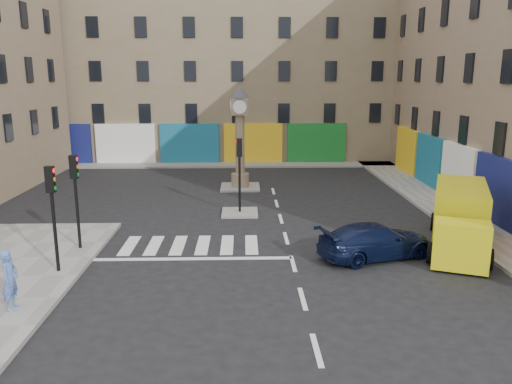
{
  "coord_description": "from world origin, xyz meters",
  "views": [
    {
      "loc": [
        -1.85,
        -16.34,
        6.74
      ],
      "look_at": [
        -1.28,
        4.2,
        2.0
      ],
      "focal_mm": 35.0,
      "sensor_mm": 36.0,
      "label": 1
    }
  ],
  "objects_px": {
    "traffic_light_island": "(239,163)",
    "pedestrian_blue": "(10,280)",
    "traffic_light_left_near": "(52,202)",
    "traffic_light_left_far": "(75,187)",
    "clock_pillar": "(240,131)",
    "yellow_van": "(460,217)",
    "navy_sedan": "(376,241)"
  },
  "relations": [
    {
      "from": "traffic_light_left_near",
      "to": "navy_sedan",
      "type": "height_order",
      "value": "traffic_light_left_near"
    },
    {
      "from": "clock_pillar",
      "to": "yellow_van",
      "type": "xyz_separation_m",
      "value": [
        8.97,
        -11.07,
        -2.37
      ]
    },
    {
      "from": "clock_pillar",
      "to": "navy_sedan",
      "type": "distance_m",
      "value": 13.75
    },
    {
      "from": "clock_pillar",
      "to": "traffic_light_left_near",
      "type": "bearing_deg",
      "value": -114.55
    },
    {
      "from": "navy_sedan",
      "to": "traffic_light_island",
      "type": "bearing_deg",
      "value": 20.56
    },
    {
      "from": "clock_pillar",
      "to": "navy_sedan",
      "type": "bearing_deg",
      "value": -67.16
    },
    {
      "from": "traffic_light_left_far",
      "to": "pedestrian_blue",
      "type": "xyz_separation_m",
      "value": [
        -0.27,
        -5.33,
        -1.57
      ]
    },
    {
      "from": "traffic_light_island",
      "to": "pedestrian_blue",
      "type": "relative_size",
      "value": 2.06
    },
    {
      "from": "traffic_light_island",
      "to": "traffic_light_left_near",
      "type": "bearing_deg",
      "value": -128.93
    },
    {
      "from": "traffic_light_left_far",
      "to": "navy_sedan",
      "type": "relative_size",
      "value": 0.81
    },
    {
      "from": "traffic_light_left_near",
      "to": "pedestrian_blue",
      "type": "xyz_separation_m",
      "value": [
        -0.27,
        -2.93,
        -1.57
      ]
    },
    {
      "from": "traffic_light_left_near",
      "to": "traffic_light_left_far",
      "type": "height_order",
      "value": "same"
    },
    {
      "from": "traffic_light_left_near",
      "to": "clock_pillar",
      "type": "bearing_deg",
      "value": 65.45
    },
    {
      "from": "clock_pillar",
      "to": "pedestrian_blue",
      "type": "bearing_deg",
      "value": -111.46
    },
    {
      "from": "pedestrian_blue",
      "to": "traffic_light_left_near",
      "type": "bearing_deg",
      "value": -4.3
    },
    {
      "from": "traffic_light_island",
      "to": "navy_sedan",
      "type": "height_order",
      "value": "traffic_light_island"
    },
    {
      "from": "traffic_light_left_far",
      "to": "yellow_van",
      "type": "bearing_deg",
      "value": 1.21
    },
    {
      "from": "traffic_light_left_near",
      "to": "traffic_light_island",
      "type": "distance_m",
      "value": 10.03
    },
    {
      "from": "traffic_light_left_near",
      "to": "traffic_light_left_far",
      "type": "distance_m",
      "value": 2.4
    },
    {
      "from": "traffic_light_island",
      "to": "pedestrian_blue",
      "type": "bearing_deg",
      "value": -121.49
    },
    {
      "from": "clock_pillar",
      "to": "navy_sedan",
      "type": "xyz_separation_m",
      "value": [
        5.22,
        -12.39,
        -2.89
      ]
    },
    {
      "from": "traffic_light_island",
      "to": "yellow_van",
      "type": "relative_size",
      "value": 0.55
    },
    {
      "from": "traffic_light_island",
      "to": "yellow_van",
      "type": "distance_m",
      "value": 10.41
    },
    {
      "from": "traffic_light_left_far",
      "to": "traffic_light_island",
      "type": "relative_size",
      "value": 1.0
    },
    {
      "from": "traffic_light_left_near",
      "to": "navy_sedan",
      "type": "relative_size",
      "value": 0.81
    },
    {
      "from": "clock_pillar",
      "to": "pedestrian_blue",
      "type": "height_order",
      "value": "clock_pillar"
    },
    {
      "from": "yellow_van",
      "to": "pedestrian_blue",
      "type": "xyz_separation_m",
      "value": [
        -15.55,
        -5.65,
        -0.13
      ]
    },
    {
      "from": "traffic_light_left_far",
      "to": "navy_sedan",
      "type": "bearing_deg",
      "value": -4.93
    },
    {
      "from": "traffic_light_left_near",
      "to": "traffic_light_left_far",
      "type": "xyz_separation_m",
      "value": [
        0.0,
        2.4,
        0.0
      ]
    },
    {
      "from": "yellow_van",
      "to": "pedestrian_blue",
      "type": "relative_size",
      "value": 3.77
    },
    {
      "from": "yellow_van",
      "to": "traffic_light_left_far",
      "type": "bearing_deg",
      "value": -156.53
    },
    {
      "from": "traffic_light_left_near",
      "to": "clock_pillar",
      "type": "relative_size",
      "value": 0.61
    }
  ]
}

